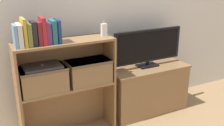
# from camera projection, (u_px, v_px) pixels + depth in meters

# --- Properties ---
(wall_back) EXTENTS (10.00, 0.05, 2.40)m
(wall_back) POSITION_uv_depth(u_px,v_px,m) (98.00, 1.00, 2.58)
(wall_back) COLOR silver
(wall_back) RESTS_ON ground_plane
(tv_stand) EXTENTS (0.88, 0.42, 0.52)m
(tv_stand) POSITION_uv_depth(u_px,v_px,m) (146.00, 88.00, 2.89)
(tv_stand) COLOR olive
(tv_stand) RESTS_ON ground_plane
(tv) EXTENTS (0.80, 0.14, 0.40)m
(tv) POSITION_uv_depth(u_px,v_px,m) (148.00, 47.00, 2.74)
(tv) COLOR black
(tv) RESTS_ON tv_stand
(bookshelf_lower_tier) EXTENTS (0.87, 0.26, 0.50)m
(bookshelf_lower_tier) POSITION_uv_depth(u_px,v_px,m) (66.00, 102.00, 2.47)
(bookshelf_lower_tier) COLOR olive
(bookshelf_lower_tier) RESTS_ON ground_plane
(bookshelf_upper_tier) EXTENTS (0.87, 0.26, 0.42)m
(bookshelf_upper_tier) POSITION_uv_depth(u_px,v_px,m) (63.00, 56.00, 2.31)
(bookshelf_upper_tier) COLOR olive
(bookshelf_upper_tier) RESTS_ON bookshelf_lower_tier
(book_skyblue) EXTENTS (0.02, 0.14, 0.18)m
(book_skyblue) POSITION_uv_depth(u_px,v_px,m) (15.00, 36.00, 2.00)
(book_skyblue) COLOR #709ECC
(book_skyblue) RESTS_ON bookshelf_upper_tier
(book_ivory) EXTENTS (0.03, 0.16, 0.18)m
(book_ivory) POSITION_uv_depth(u_px,v_px,m) (19.00, 36.00, 2.01)
(book_ivory) COLOR silver
(book_ivory) RESTS_ON bookshelf_upper_tier
(book_mustard) EXTENTS (0.02, 0.16, 0.22)m
(book_mustard) POSITION_uv_depth(u_px,v_px,m) (24.00, 32.00, 2.02)
(book_mustard) COLOR gold
(book_mustard) RESTS_ON bookshelf_upper_tier
(book_olive) EXTENTS (0.03, 0.15, 0.18)m
(book_olive) POSITION_uv_depth(u_px,v_px,m) (29.00, 35.00, 2.04)
(book_olive) COLOR olive
(book_olive) RESTS_ON bookshelf_upper_tier
(book_charcoal) EXTENTS (0.04, 0.13, 0.19)m
(book_charcoal) POSITION_uv_depth(u_px,v_px,m) (34.00, 33.00, 2.06)
(book_charcoal) COLOR #232328
(book_charcoal) RESTS_ON bookshelf_upper_tier
(book_maroon) EXTENTS (0.03, 0.14, 0.19)m
(book_maroon) POSITION_uv_depth(u_px,v_px,m) (39.00, 33.00, 2.07)
(book_maroon) COLOR maroon
(book_maroon) RESTS_ON bookshelf_upper_tier
(book_crimson) EXTENTS (0.03, 0.14, 0.22)m
(book_crimson) POSITION_uv_depth(u_px,v_px,m) (43.00, 31.00, 2.08)
(book_crimson) COLOR #B22328
(book_crimson) RESTS_ON bookshelf_upper_tier
(book_plum) EXTENTS (0.04, 0.13, 0.17)m
(book_plum) POSITION_uv_depth(u_px,v_px,m) (48.00, 33.00, 2.11)
(book_plum) COLOR #6B2D66
(book_plum) RESTS_ON bookshelf_upper_tier
(book_teal) EXTENTS (0.04, 0.13, 0.19)m
(book_teal) POSITION_uv_depth(u_px,v_px,m) (53.00, 32.00, 2.12)
(book_teal) COLOR #1E7075
(book_teal) RESTS_ON bookshelf_upper_tier
(book_navy) EXTENTS (0.02, 0.15, 0.19)m
(book_navy) POSITION_uv_depth(u_px,v_px,m) (58.00, 31.00, 2.14)
(book_navy) COLOR navy
(book_navy) RESTS_ON bookshelf_upper_tier
(baby_monitor) EXTENTS (0.05, 0.03, 0.14)m
(baby_monitor) POSITION_uv_depth(u_px,v_px,m) (104.00, 30.00, 2.36)
(baby_monitor) COLOR white
(baby_monitor) RESTS_ON bookshelf_upper_tier
(storage_basket_left) EXTENTS (0.39, 0.23, 0.22)m
(storage_basket_left) POSITION_uv_depth(u_px,v_px,m) (43.00, 78.00, 2.22)
(storage_basket_left) COLOR #937047
(storage_basket_left) RESTS_ON bookshelf_lower_tier
(storage_basket_right) EXTENTS (0.39, 0.23, 0.22)m
(storage_basket_right) POSITION_uv_depth(u_px,v_px,m) (89.00, 70.00, 2.40)
(storage_basket_right) COLOR #937047
(storage_basket_right) RESTS_ON bookshelf_lower_tier
(laptop) EXTENTS (0.31, 0.21, 0.02)m
(laptop) POSITION_uv_depth(u_px,v_px,m) (42.00, 66.00, 2.18)
(laptop) COLOR #2D2D33
(laptop) RESTS_ON storage_basket_left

